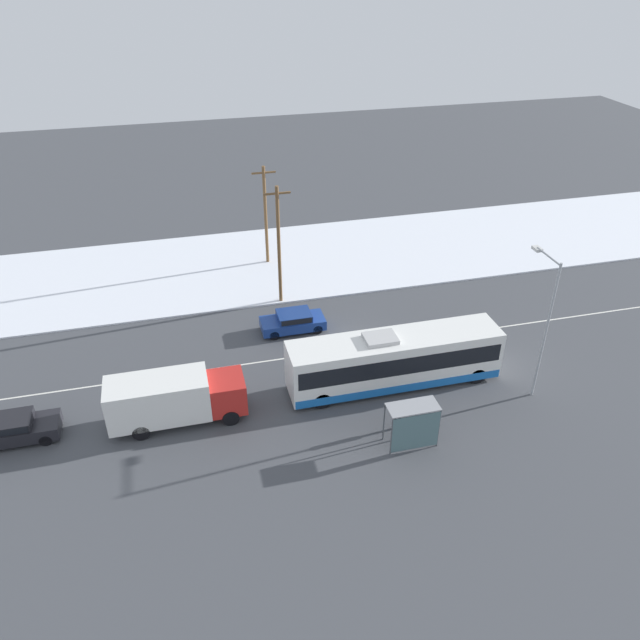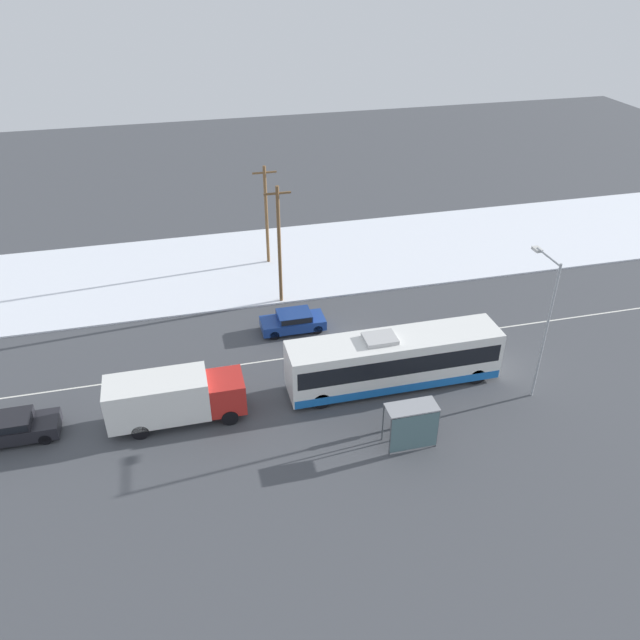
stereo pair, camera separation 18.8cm
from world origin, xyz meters
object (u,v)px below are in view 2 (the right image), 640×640
sedan_car (293,321)px  utility_pole_roadside (279,244)px  city_bus (394,360)px  streetlamp (544,313)px  bus_shelter (413,421)px  box_truck (173,397)px  parked_car_near_truck (10,427)px  utility_pole_snowlot (266,214)px  pedestrian_at_stop (397,412)px

sedan_car → utility_pole_roadside: bearing=-89.0°
city_bus → sedan_car: size_ratio=2.93×
city_bus → streetlamp: bearing=-18.7°
bus_shelter → box_truck: bearing=156.8°
box_truck → parked_car_near_truck: (-8.26, 0.53, -0.79)m
utility_pole_snowlot → sedan_car: bearing=-90.7°
city_bus → parked_car_near_truck: bearing=179.3°
streetlamp → sedan_car: bearing=141.0°
utility_pole_roadside → bus_shelter: bearing=-77.4°
pedestrian_at_stop → city_bus: bearing=73.3°
bus_shelter → utility_pole_roadside: utility_pole_roadside is taller
pedestrian_at_stop → utility_pole_roadside: bearing=102.9°
utility_pole_roadside → pedestrian_at_stop: bearing=-77.1°
parked_car_near_truck → streetlamp: size_ratio=0.56×
parked_car_near_truck → streetlamp: (27.98, -2.75, 4.39)m
parked_car_near_truck → city_bus: bearing=-0.7°
pedestrian_at_stop → bus_shelter: bus_shelter is taller
pedestrian_at_stop → box_truck: bearing=162.9°
pedestrian_at_stop → streetlamp: size_ratio=0.22×
city_bus → utility_pole_roadside: 12.13m
sedan_car → pedestrian_at_stop: bearing=107.0°
box_truck → utility_pole_roadside: (7.92, 11.18, 2.91)m
pedestrian_at_stop → parked_car_near_truck: bearing=168.4°
utility_pole_roadside → streetlamp: bearing=-48.6°
streetlamp → utility_pole_roadside: (-11.81, 13.40, -0.70)m
parked_car_near_truck → streetlamp: bearing=-5.6°
box_truck → bus_shelter: box_truck is taller
streetlamp → utility_pole_roadside: 17.88m
sedan_car → city_bus: bearing=122.1°
city_bus → utility_pole_roadside: size_ratio=1.43×
utility_pole_roadside → utility_pole_snowlot: size_ratio=1.09×
sedan_car → streetlamp: 15.74m
sedan_car → utility_pole_snowlot: size_ratio=0.53×
streetlamp → utility_pole_snowlot: (-11.61, 19.77, -1.05)m
city_bus → bus_shelter: 5.29m
pedestrian_at_stop → bus_shelter: bearing=-80.1°
city_bus → utility_pole_roadside: (-4.47, 10.92, 2.82)m
box_truck → parked_car_near_truck: bearing=176.3°
city_bus → parked_car_near_truck: 20.67m
streetlamp → utility_pole_snowlot: streetlamp is taller
bus_shelter → streetlamp: bearing=18.4°
pedestrian_at_stop → streetlamp: streetlamp is taller
parked_car_near_truck → utility_pole_roadside: 19.72m
sedan_car → bus_shelter: size_ratio=1.61×
utility_pole_roadside → sedan_car: bearing=-89.0°
pedestrian_at_stop → utility_pole_roadside: utility_pole_roadside is taller
streetlamp → utility_pole_snowlot: size_ratio=1.06×
streetlamp → utility_pole_roadside: bearing=131.4°
city_bus → streetlamp: 8.50m
sedan_car → pedestrian_at_stop: size_ratio=2.31×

